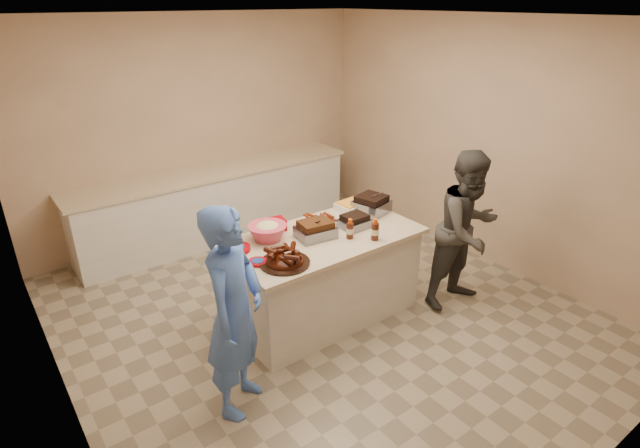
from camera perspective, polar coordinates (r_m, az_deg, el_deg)
room at (r=4.99m, az=0.19°, el=-10.18°), size 4.50×5.00×2.70m
back_counter at (r=6.46m, az=-11.63°, el=2.27°), size 3.60×0.64×0.90m
island at (r=4.98m, az=0.35°, el=-10.25°), size 1.80×0.95×0.85m
rib_platter at (r=4.09m, az=-4.04°, el=-4.57°), size 0.50×0.50×0.17m
pulled_pork_tray at (r=4.52m, az=-0.51°, el=-1.52°), size 0.36×0.29×0.10m
brisket_tray at (r=4.72m, az=3.95°, el=-0.38°), size 0.27×0.22×0.08m
roasting_pan at (r=5.08m, az=5.85°, el=1.36°), size 0.37×0.37×0.12m
coleslaw_bowl at (r=4.50m, az=-5.98°, el=-1.77°), size 0.35×0.35×0.24m
sausage_plate at (r=4.81m, az=0.00°, el=0.16°), size 0.33×0.33×0.05m
mac_cheese_dish at (r=5.14m, az=3.77°, el=1.76°), size 0.34×0.26×0.09m
bbq_bottle_a at (r=4.51m, az=3.42°, el=-1.63°), size 0.06×0.06×0.19m
bbq_bottle_b at (r=4.50m, az=6.26°, el=-1.79°), size 0.07×0.07×0.20m
mustard_bottle at (r=4.47m, az=-2.13°, el=-1.88°), size 0.04×0.04×0.11m
sauce_bowl at (r=4.60m, az=-1.03°, el=-1.02°), size 0.13×0.04×0.13m
plate_stack_large at (r=4.35m, az=-9.64°, el=-3.00°), size 0.26×0.26×0.03m
plate_stack_small at (r=4.12m, az=-7.12°, el=-4.46°), size 0.16×0.16×0.02m
plastic_cup at (r=4.48m, az=-9.66°, el=-2.12°), size 0.09×0.09×0.09m
basket_stack at (r=4.68m, az=-5.29°, el=-0.68°), size 0.23×0.19×0.10m
guest_blue at (r=4.12m, az=-8.92°, el=-19.39°), size 1.48×1.64×0.39m
guest_gray at (r=5.39m, az=15.51°, el=-8.29°), size 0.82×1.60×0.60m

